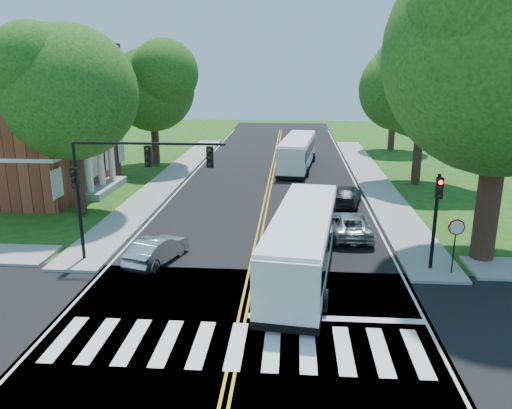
# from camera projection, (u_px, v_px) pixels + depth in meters

# --- Properties ---
(ground) EXTENTS (140.00, 140.00, 0.00)m
(ground) POSITION_uv_depth(u_px,v_px,m) (238.00, 338.00, 17.35)
(ground) COLOR #1D4110
(ground) RESTS_ON ground
(road) EXTENTS (14.00, 96.00, 0.01)m
(road) POSITION_uv_depth(u_px,v_px,m) (266.00, 201.00, 34.62)
(road) COLOR black
(road) RESTS_ON ground
(cross_road) EXTENTS (60.00, 12.00, 0.01)m
(cross_road) POSITION_uv_depth(u_px,v_px,m) (238.00, 338.00, 17.35)
(cross_road) COLOR black
(cross_road) RESTS_ON ground
(center_line) EXTENTS (0.36, 70.00, 0.01)m
(center_line) POSITION_uv_depth(u_px,v_px,m) (269.00, 187.00, 38.46)
(center_line) COLOR gold
(center_line) RESTS_ON road
(edge_line_w) EXTENTS (0.12, 70.00, 0.01)m
(edge_line_w) POSITION_uv_depth(u_px,v_px,m) (182.00, 186.00, 38.94)
(edge_line_w) COLOR silver
(edge_line_w) RESTS_ON road
(edge_line_e) EXTENTS (0.12, 70.00, 0.01)m
(edge_line_e) POSITION_uv_depth(u_px,v_px,m) (358.00, 189.00, 37.97)
(edge_line_e) COLOR silver
(edge_line_e) RESTS_ON road
(crosswalk) EXTENTS (12.60, 3.00, 0.01)m
(crosswalk) POSITION_uv_depth(u_px,v_px,m) (236.00, 345.00, 16.86)
(crosswalk) COLOR silver
(crosswalk) RESTS_ON road
(stop_bar) EXTENTS (6.60, 0.40, 0.01)m
(stop_bar) POSITION_uv_depth(u_px,v_px,m) (336.00, 319.00, 18.63)
(stop_bar) COLOR silver
(stop_bar) RESTS_ON road
(sidewalk_nw) EXTENTS (2.60, 40.00, 0.15)m
(sidewalk_nw) POSITION_uv_depth(u_px,v_px,m) (172.00, 177.00, 41.91)
(sidewalk_nw) COLOR gray
(sidewalk_nw) RESTS_ON ground
(sidewalk_ne) EXTENTS (2.60, 40.00, 0.15)m
(sidewalk_ne) POSITION_uv_depth(u_px,v_px,m) (372.00, 180.00, 40.73)
(sidewalk_ne) COLOR gray
(sidewalk_ne) RESTS_ON ground
(tree_ne_big) EXTENTS (10.80, 10.80, 14.91)m
(tree_ne_big) POSITION_uv_depth(u_px,v_px,m) (508.00, 54.00, 21.63)
(tree_ne_big) COLOR #322014
(tree_ne_big) RESTS_ON ground
(tree_west_near) EXTENTS (8.00, 8.00, 11.40)m
(tree_west_near) POSITION_uv_depth(u_px,v_px,m) (70.00, 93.00, 29.56)
(tree_west_near) COLOR #322014
(tree_west_near) RESTS_ON ground
(tree_west_far) EXTENTS (7.60, 7.60, 10.67)m
(tree_west_far) POSITION_uv_depth(u_px,v_px,m) (152.00, 89.00, 45.03)
(tree_west_far) COLOR #322014
(tree_west_far) RESTS_ON ground
(tree_east_mid) EXTENTS (8.40, 8.40, 11.93)m
(tree_east_mid) POSITION_uv_depth(u_px,v_px,m) (424.00, 82.00, 37.43)
(tree_east_mid) COLOR #322014
(tree_east_mid) RESTS_ON ground
(tree_east_far) EXTENTS (7.20, 7.20, 10.34)m
(tree_east_far) POSITION_uv_depth(u_px,v_px,m) (395.00, 87.00, 52.99)
(tree_east_far) COLOR #322014
(tree_east_far) RESTS_ON ground
(signal_nw) EXTENTS (7.15, 0.46, 5.66)m
(signal_nw) POSITION_uv_depth(u_px,v_px,m) (125.00, 173.00, 22.75)
(signal_nw) COLOR black
(signal_nw) RESTS_ON ground
(signal_ne) EXTENTS (0.30, 0.46, 4.40)m
(signal_ne) POSITION_uv_depth(u_px,v_px,m) (437.00, 209.00, 22.14)
(signal_ne) COLOR black
(signal_ne) RESTS_ON ground
(stop_sign) EXTENTS (0.76, 0.08, 2.53)m
(stop_sign) POSITION_uv_depth(u_px,v_px,m) (456.00, 233.00, 21.89)
(stop_sign) COLOR black
(stop_sign) RESTS_ON ground
(bus_lead) EXTENTS (3.83, 11.46, 2.91)m
(bus_lead) POSITION_uv_depth(u_px,v_px,m) (302.00, 242.00, 22.25)
(bus_lead) COLOR white
(bus_lead) RESTS_ON road
(bus_follow) EXTENTS (3.61, 11.14, 2.83)m
(bus_follow) POSITION_uv_depth(u_px,v_px,m) (297.00, 152.00, 45.09)
(bus_follow) COLOR white
(bus_follow) RESTS_ON road
(hatchback) EXTENTS (2.47, 4.11, 1.28)m
(hatchback) POSITION_uv_depth(u_px,v_px,m) (157.00, 250.00, 23.79)
(hatchback) COLOR #B5B8BD
(hatchback) RESTS_ON road
(suv) EXTENTS (2.22, 4.80, 1.33)m
(suv) POSITION_uv_depth(u_px,v_px,m) (350.00, 224.00, 27.47)
(suv) COLOR #A3A6AA
(suv) RESTS_ON road
(dark_sedan) EXTENTS (2.61, 4.67, 1.28)m
(dark_sedan) POSITION_uv_depth(u_px,v_px,m) (347.00, 195.00, 33.68)
(dark_sedan) COLOR black
(dark_sedan) RESTS_ON road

